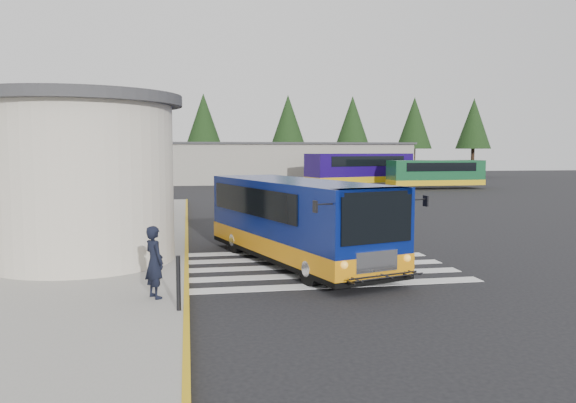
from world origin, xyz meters
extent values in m
plane|color=black|center=(0.00, 0.00, 0.00)|extent=(140.00, 140.00, 0.00)
cube|color=gray|center=(-9.00, 4.00, 0.07)|extent=(10.00, 34.00, 0.15)
cube|color=gold|center=(-4.05, 4.00, 0.08)|extent=(0.12, 34.00, 0.16)
cube|color=#B8B09C|center=(-11.50, 8.00, 2.40)|extent=(10.00, 16.00, 4.50)
cylinder|color=#B8B09C|center=(-7.00, 0.50, 2.40)|extent=(5.20, 5.20, 4.50)
cylinder|color=#38383A|center=(-7.00, 0.50, 4.80)|extent=(5.80, 5.80, 0.30)
cube|color=black|center=(-6.48, 5.00, 1.25)|extent=(0.08, 1.20, 2.20)
cube|color=#38383A|center=(-6.00, 5.00, 2.55)|extent=(1.20, 1.80, 0.12)
cube|color=silver|center=(-0.50, -3.20, 0.01)|extent=(8.00, 0.55, 0.01)
cube|color=silver|center=(-0.50, -2.00, 0.01)|extent=(8.00, 0.55, 0.01)
cube|color=silver|center=(-0.50, -0.80, 0.01)|extent=(8.00, 0.55, 0.01)
cube|color=silver|center=(-0.50, 0.40, 0.01)|extent=(8.00, 0.55, 0.01)
cube|color=silver|center=(-0.50, 1.60, 0.01)|extent=(8.00, 0.55, 0.01)
cube|color=gray|center=(6.00, 42.00, 2.00)|extent=(26.00, 8.00, 4.00)
cube|color=#38383A|center=(6.00, 42.00, 4.10)|extent=(26.40, 8.40, 0.20)
cylinder|color=black|center=(-22.00, 50.00, 1.80)|extent=(0.44, 0.44, 3.60)
cone|color=black|center=(-22.00, 50.00, 6.80)|extent=(4.40, 4.40, 6.40)
cylinder|color=black|center=(-12.00, 50.00, 1.80)|extent=(0.44, 0.44, 3.60)
cone|color=black|center=(-12.00, 50.00, 6.80)|extent=(4.40, 4.40, 6.40)
cylinder|color=black|center=(-2.00, 50.00, 1.80)|extent=(0.44, 0.44, 3.60)
cone|color=black|center=(-2.00, 50.00, 6.80)|extent=(4.40, 4.40, 6.40)
cylinder|color=black|center=(8.00, 50.00, 1.80)|extent=(0.44, 0.44, 3.60)
cone|color=black|center=(8.00, 50.00, 6.80)|extent=(4.40, 4.40, 6.40)
cylinder|color=black|center=(16.00, 50.00, 1.80)|extent=(0.44, 0.44, 3.60)
cone|color=black|center=(16.00, 50.00, 6.80)|extent=(4.40, 4.40, 6.40)
cylinder|color=black|center=(24.00, 50.00, 1.80)|extent=(0.44, 0.44, 3.60)
cone|color=black|center=(24.00, 50.00, 6.80)|extent=(4.40, 4.40, 6.40)
cylinder|color=black|center=(32.00, 50.00, 1.80)|extent=(0.44, 0.44, 3.60)
cone|color=black|center=(32.00, 50.00, 6.80)|extent=(4.40, 4.40, 6.40)
cube|color=navy|center=(-0.81, -0.21, 1.42)|extent=(4.50, 8.43, 2.12)
cube|color=orange|center=(-0.81, -0.21, 0.61)|extent=(4.54, 8.47, 0.51)
cube|color=black|center=(-0.81, -0.21, 0.32)|extent=(4.53, 8.45, 0.20)
cube|color=black|center=(0.36, -4.11, 1.76)|extent=(1.92, 0.62, 1.13)
cube|color=silver|center=(0.37, -4.12, 0.77)|extent=(1.14, 0.39, 0.50)
cube|color=black|center=(-2.12, 0.15, 1.85)|extent=(1.76, 5.72, 0.81)
cube|color=black|center=(0.08, 0.81, 1.85)|extent=(1.76, 5.72, 0.81)
cylinder|color=black|center=(-0.98, -3.09, 0.43)|extent=(0.51, 0.91, 0.87)
cylinder|color=black|center=(0.92, -2.51, 0.43)|extent=(0.51, 0.91, 0.87)
cylinder|color=black|center=(-2.44, 1.75, 0.43)|extent=(0.51, 0.91, 0.87)
cylinder|color=black|center=(-0.54, 2.32, 0.43)|extent=(0.51, 0.91, 0.87)
cube|color=black|center=(-1.19, -4.42, 2.12)|extent=(0.09, 0.17, 0.27)
cube|color=black|center=(1.83, -3.51, 2.12)|extent=(0.09, 0.17, 0.27)
imported|color=black|center=(-4.73, -4.17, 0.94)|extent=(0.62, 0.69, 1.59)
imported|color=black|center=(-5.15, -0.56, 0.95)|extent=(0.85, 0.95, 1.61)
cylinder|color=black|center=(-4.20, -5.25, 0.71)|extent=(0.09, 0.09, 1.12)
cube|color=#180651|center=(11.82, 33.65, 1.78)|extent=(10.69, 5.86, 2.63)
cube|color=gold|center=(11.82, 33.65, 0.71)|extent=(10.73, 5.90, 0.57)
cube|color=black|center=(11.82, 33.65, 2.41)|extent=(8.53, 5.22, 0.92)
cube|color=#134827|center=(17.63, 29.92, 1.44)|extent=(8.45, 2.57, 2.14)
cube|color=gold|center=(17.63, 29.92, 0.58)|extent=(8.48, 2.60, 0.47)
cube|color=black|center=(17.63, 29.92, 1.96)|extent=(6.59, 2.56, 0.75)
camera|label=1|loc=(-3.99, -16.55, 3.37)|focal=35.00mm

